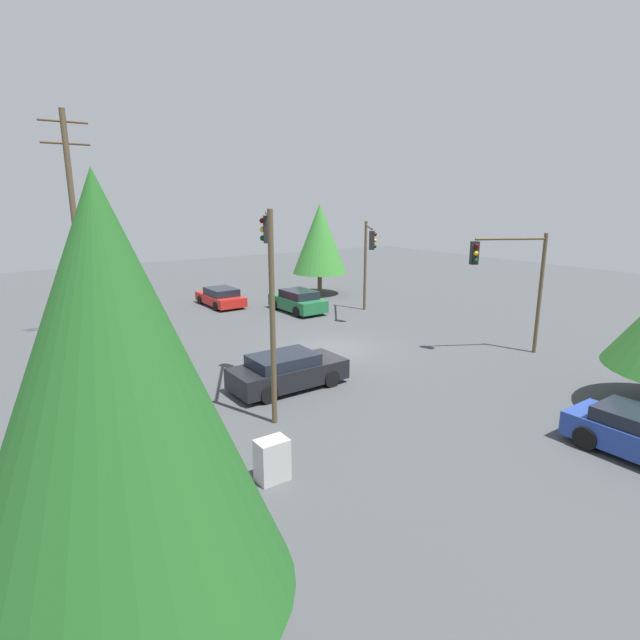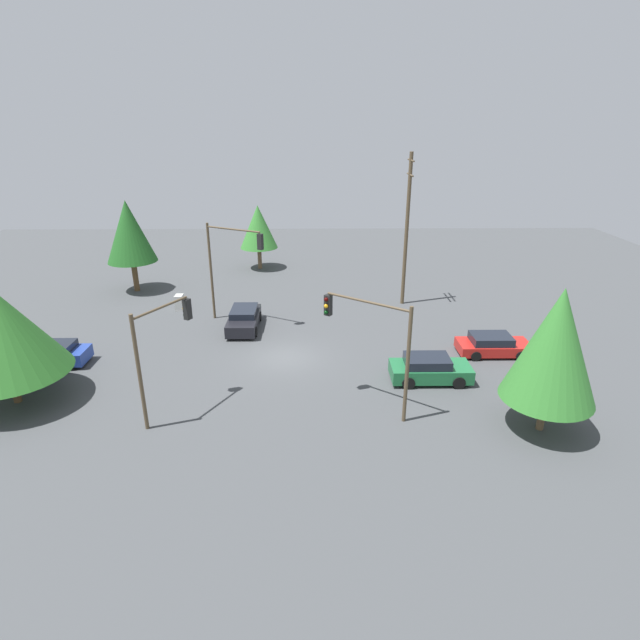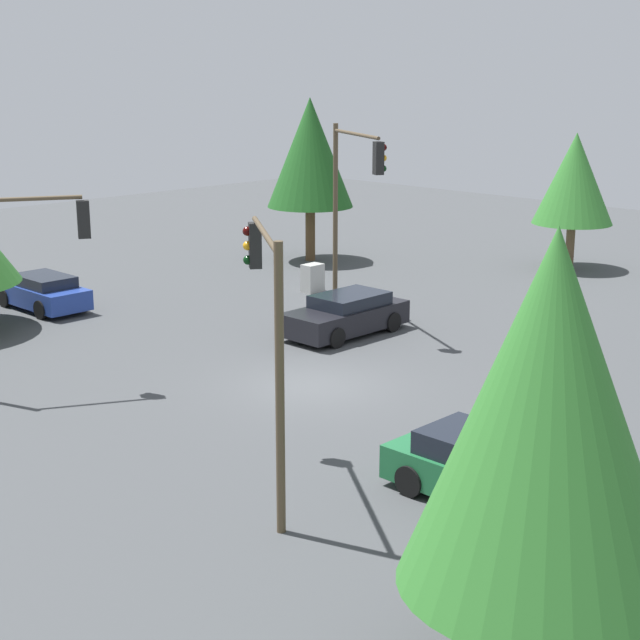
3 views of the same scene
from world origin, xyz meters
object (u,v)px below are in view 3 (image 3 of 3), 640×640
Objects in this scene: sedan_dark at (346,315)px; traffic_signal_main at (351,190)px; traffic_signal_cross at (267,310)px; electrical_cabinet at (313,278)px; traffic_signal_aux at (13,256)px; sedan_green at (486,470)px; sedan_blue at (42,292)px.

sedan_dark is 4.39m from traffic_signal_main.
traffic_signal_cross is 19.84m from electrical_cabinet.
traffic_signal_aux is 15.53m from electrical_cabinet.
electrical_cabinet is (-11.61, -16.68, -0.13)m from sedan_green.
traffic_signal_aux is at bearing -76.61° from sedan_green.
sedan_blue is 10.58m from traffic_signal_aux.
traffic_signal_aux is (0.33, -9.93, -0.14)m from traffic_signal_cross.
sedan_dark is 0.80× the size of traffic_signal_aux.
traffic_signal_aux reaches higher than sedan_dark.
traffic_signal_main is at bearing -17.87° from traffic_signal_cross.
sedan_dark is 6.66m from electrical_cabinet.
sedan_dark is 0.66× the size of traffic_signal_main.
sedan_blue is 12.51m from traffic_signal_main.
sedan_green is (2.32, 21.93, 0.04)m from sedan_blue.
traffic_signal_aux reaches higher than sedan_green.
traffic_signal_main is 14.70m from traffic_signal_cross.
sedan_dark is 11.99m from sedan_blue.
sedan_green is at bearing -96.05° from sedan_blue.
traffic_signal_aux is (12.23, -1.35, -0.86)m from traffic_signal_main.
sedan_blue reaches higher than electrical_cabinet.
traffic_signal_cross is at bearing 125.60° from sedan_dark.
traffic_signal_cross is at bearing -105.90° from sedan_blue.
electrical_cabinet is at bearing -29.50° from sedan_blue.
sedan_green is 0.63× the size of traffic_signal_main.
electrical_cabinet is at bearing -124.84° from sedan_green.
traffic_signal_cross reaches higher than electrical_cabinet.
traffic_signal_main is at bearing -52.43° from sedan_dark.
traffic_signal_cross is at bearing -51.29° from sedan_green.
sedan_blue is at bearing -29.50° from electrical_cabinet.
sedan_dark is 3.99× the size of electrical_cabinet.
traffic_signal_main is 12.34m from traffic_signal_aux.
sedan_dark is 0.79× the size of traffic_signal_cross.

